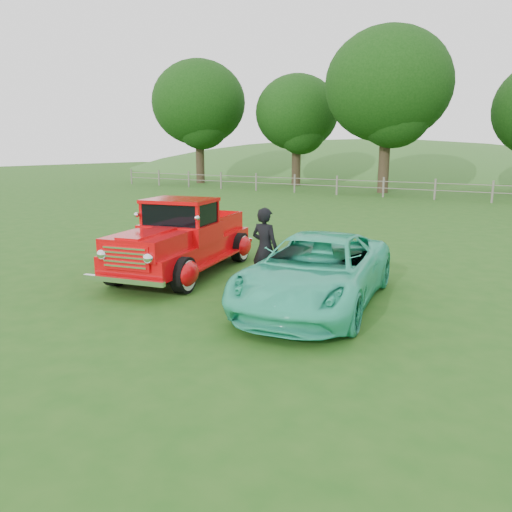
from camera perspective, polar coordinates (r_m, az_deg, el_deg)
The scene contains 9 objects.
ground at distance 10.37m, azimuth -7.64°, elevation -4.27°, with size 140.00×140.00×0.00m, color #1F5215.
distant_hills at distance 68.33m, azimuth 22.88°, elevation 5.05°, with size 116.00×60.00×18.00m.
fence_line at distance 30.41m, azimuth 19.78°, elevation 7.18°, with size 48.00×0.12×1.20m.
tree_far_west at distance 42.89m, azimuth -6.56°, elevation 16.97°, with size 7.60×7.60×9.93m.
tree_mid_west at distance 40.18m, azimuth 4.71°, elevation 15.99°, with size 6.40×6.40×8.46m.
tree_near_west at distance 34.47m, azimuth 14.86°, elevation 18.34°, with size 8.00×8.00×10.42m.
red_pickup at distance 11.92m, azimuth -8.41°, elevation 1.82°, with size 2.96×5.23×1.78m.
teal_sedan at distance 9.47m, azimuth 6.87°, elevation -1.70°, with size 2.19×4.76×1.32m, color #31C69C.
man at distance 10.49m, azimuth 1.02°, elevation 0.90°, with size 0.63×0.41×1.73m, color black.
Camera 1 is at (6.35, -7.65, 2.94)m, focal length 35.00 mm.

